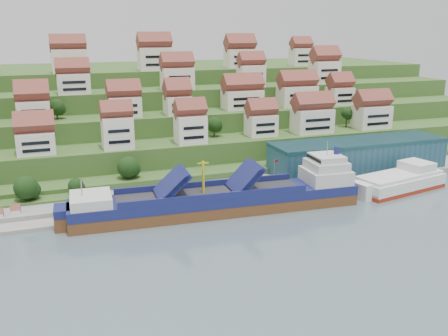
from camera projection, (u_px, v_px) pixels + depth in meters
name	position (u px, v px, depth m)	size (l,w,h in m)	color
ground	(229.00, 211.00, 135.23)	(300.00, 300.00, 0.00)	slate
quay	(273.00, 184.00, 155.04)	(180.00, 14.00, 2.20)	gray
pebble_beach	(0.00, 220.00, 127.09)	(45.00, 20.00, 1.00)	gray
hillside	(150.00, 113.00, 226.24)	(260.00, 128.00, 31.00)	#2D4C1E
hillside_village	(177.00, 94.00, 184.14)	(159.06, 62.05, 29.24)	white
hillside_trees	(127.00, 127.00, 164.28)	(142.29, 62.70, 30.50)	#193812
warehouse	(358.00, 155.00, 165.64)	(60.00, 15.00, 10.00)	#224B5D
flagpole	(275.00, 171.00, 148.34)	(1.28, 0.16, 8.00)	gray
cargo_ship	(226.00, 200.00, 134.03)	(78.04, 16.18, 17.18)	brown
second_ship	(401.00, 182.00, 152.12)	(31.41, 16.83, 8.64)	maroon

